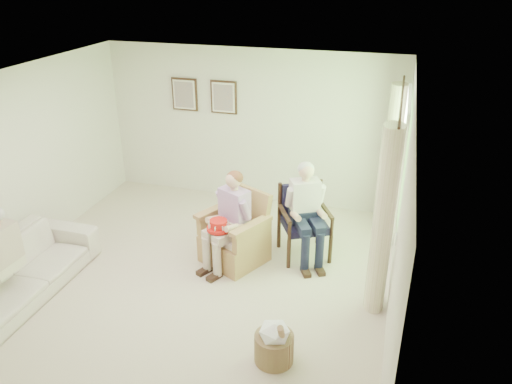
% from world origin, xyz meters
% --- Properties ---
extents(floor, '(5.50, 5.50, 0.00)m').
position_xyz_m(floor, '(0.00, 0.00, 0.00)').
color(floor, beige).
rests_on(floor, ground).
extents(back_wall, '(5.00, 0.04, 2.60)m').
position_xyz_m(back_wall, '(0.00, 2.75, 1.30)').
color(back_wall, silver).
rests_on(back_wall, ground).
extents(front_wall, '(5.00, 0.04, 2.60)m').
position_xyz_m(front_wall, '(0.00, -2.75, 1.30)').
color(front_wall, silver).
rests_on(front_wall, ground).
extents(left_wall, '(0.04, 5.50, 2.60)m').
position_xyz_m(left_wall, '(-2.50, 0.00, 1.30)').
color(left_wall, silver).
rests_on(left_wall, ground).
extents(right_wall, '(0.04, 5.50, 2.60)m').
position_xyz_m(right_wall, '(2.50, 0.00, 1.30)').
color(right_wall, silver).
rests_on(right_wall, ground).
extents(ceiling, '(5.00, 5.50, 0.02)m').
position_xyz_m(ceiling, '(0.00, 0.00, 2.60)').
color(ceiling, white).
rests_on(ceiling, back_wall).
extents(window, '(0.13, 2.50, 1.63)m').
position_xyz_m(window, '(2.46, 1.20, 1.58)').
color(window, '#2D6B23').
rests_on(window, right_wall).
extents(curtain_left, '(0.34, 0.34, 2.30)m').
position_xyz_m(curtain_left, '(2.33, 0.22, 1.15)').
color(curtain_left, beige).
rests_on(curtain_left, ground).
extents(curtain_right, '(0.34, 0.34, 2.30)m').
position_xyz_m(curtain_right, '(2.33, 2.18, 1.15)').
color(curtain_right, beige).
rests_on(curtain_right, ground).
extents(framed_print_left, '(0.45, 0.05, 0.55)m').
position_xyz_m(framed_print_left, '(-1.15, 2.71, 1.78)').
color(framed_print_left, '#382114').
rests_on(framed_print_left, back_wall).
extents(framed_print_right, '(0.45, 0.05, 0.55)m').
position_xyz_m(framed_print_right, '(-0.45, 2.71, 1.78)').
color(framed_print_right, '#382114').
rests_on(framed_print_right, back_wall).
extents(wicker_armchair, '(0.78, 0.78, 1.00)m').
position_xyz_m(wicker_armchair, '(0.38, 0.74, 0.32)').
color(wicker_armchair, tan).
rests_on(wicker_armchair, ground).
extents(wood_armchair, '(0.65, 0.61, 1.00)m').
position_xyz_m(wood_armchair, '(1.28, 1.22, 0.55)').
color(wood_armchair, black).
rests_on(wood_armchair, ground).
extents(sofa, '(2.24, 0.88, 0.65)m').
position_xyz_m(sofa, '(-1.95, -0.78, 0.33)').
color(sofa, silver).
rests_on(sofa, ground).
extents(person_wicker, '(0.40, 0.62, 1.33)m').
position_xyz_m(person_wicker, '(0.38, 0.61, 0.77)').
color(person_wicker, beige).
rests_on(person_wicker, ground).
extents(person_dark, '(0.40, 0.63, 1.38)m').
position_xyz_m(person_dark, '(1.28, 1.05, 0.81)').
color(person_dark, '#171C34').
rests_on(person_dark, ground).
extents(red_hat, '(0.31, 0.31, 0.14)m').
position_xyz_m(red_hat, '(0.26, 0.43, 0.68)').
color(red_hat, red).
rests_on(red_hat, person_wicker).
extents(hatbox, '(0.52, 0.52, 0.61)m').
position_xyz_m(hatbox, '(1.39, -1.01, 0.24)').
color(hatbox, tan).
rests_on(hatbox, ground).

